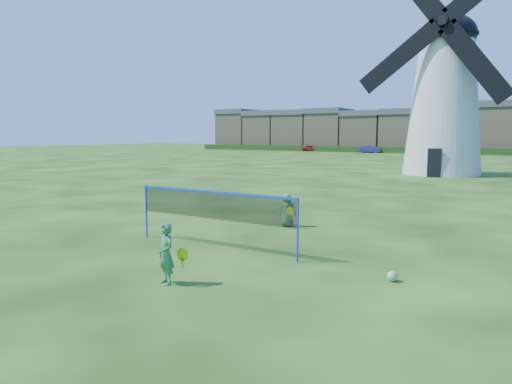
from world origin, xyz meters
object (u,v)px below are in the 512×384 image
object	(u,v)px
car_left	(311,148)
player_boy	(288,210)
player_girl	(166,254)
badminton_net	(214,206)
windmill	(445,96)
play_ball	(392,276)
car_right	(370,149)

from	to	relation	value
car_left	player_boy	bearing A→B (deg)	-178.71
player_girl	badminton_net	bearing A→B (deg)	130.38
windmill	play_ball	distance (m)	28.43
badminton_net	player_boy	world-z (taller)	badminton_net
player_boy	play_ball	xyz separation A→B (m)	(4.52, -3.88, -0.44)
car_left	windmill	bearing A→B (deg)	-166.28
badminton_net	player_boy	bearing A→B (deg)	85.11
player_boy	car_left	distance (m)	68.60
car_right	player_boy	bearing A→B (deg)	-178.09
play_ball	player_girl	bearing A→B (deg)	-146.28
player_girl	car_right	bearing A→B (deg)	126.48
player_girl	car_left	distance (m)	74.79
windmill	car_right	world-z (taller)	windmill
windmill	play_ball	xyz separation A→B (m)	(3.76, -27.57, -5.83)
badminton_net	player_girl	size ratio (longest dim) A/B	4.02
windmill	badminton_net	size ratio (longest dim) A/B	3.33
player_girl	play_ball	distance (m)	4.70
windmill	car_left	size ratio (longest dim) A/B	4.93
car_right	car_left	bearing A→B (deg)	72.83
player_girl	car_left	size ratio (longest dim) A/B	0.37
player_boy	car_right	distance (m)	64.13
player_girl	car_left	world-z (taller)	player_girl
player_boy	car_left	size ratio (longest dim) A/B	0.32
windmill	car_left	bearing A→B (deg)	126.68
badminton_net	play_ball	size ratio (longest dim) A/B	22.95
windmill	play_ball	size ratio (longest dim) A/B	76.40
car_left	car_right	xyz separation A→B (m)	(11.16, -0.72, 0.03)
windmill	player_boy	size ratio (longest dim) A/B	15.30
windmill	player_girl	size ratio (longest dim) A/B	13.37
badminton_net	car_right	size ratio (longest dim) A/B	1.36
player_girl	play_ball	bearing A→B (deg)	55.70
player_boy	play_ball	size ratio (longest dim) A/B	4.99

